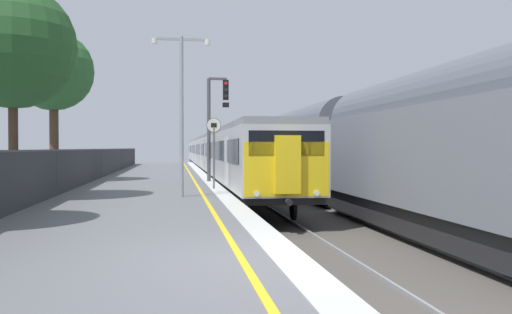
# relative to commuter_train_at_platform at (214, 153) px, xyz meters

# --- Properties ---
(ground) EXTENTS (17.40, 110.00, 1.21)m
(ground) POSITION_rel_commuter_train_at_platform_xyz_m (0.54, -39.52, -1.88)
(ground) COLOR slate
(commuter_train_at_platform) EXTENTS (2.83, 62.98, 3.81)m
(commuter_train_at_platform) POSITION_rel_commuter_train_at_platform_xyz_m (0.00, 0.00, 0.00)
(commuter_train_at_platform) COLOR #B7B7BC
(commuter_train_at_platform) RESTS_ON ground
(freight_train_adjacent_track) EXTENTS (2.60, 28.41, 4.91)m
(freight_train_adjacent_track) POSITION_rel_commuter_train_at_platform_xyz_m (4.00, -25.52, 0.43)
(freight_train_adjacent_track) COLOR #232326
(freight_train_adjacent_track) RESTS_ON ground
(signal_gantry) EXTENTS (1.10, 0.24, 5.20)m
(signal_gantry) POSITION_rel_commuter_train_at_platform_xyz_m (-1.48, -20.57, 1.97)
(signal_gantry) COLOR #47474C
(signal_gantry) RESTS_ON ground
(speed_limit_sign) EXTENTS (0.59, 0.08, 2.91)m
(speed_limit_sign) POSITION_rel_commuter_train_at_platform_xyz_m (-1.85, -25.45, 0.58)
(speed_limit_sign) COLOR #59595B
(speed_limit_sign) RESTS_ON ground
(platform_lamp_mid) EXTENTS (2.00, 0.20, 5.51)m
(platform_lamp_mid) POSITION_rel_commuter_train_at_platform_xyz_m (-3.20, -28.88, 1.99)
(platform_lamp_mid) COLOR #93999E
(platform_lamp_mid) RESTS_ON ground
(background_tree_centre) EXTENTS (4.05, 4.05, 7.00)m
(background_tree_centre) POSITION_rel_commuter_train_at_platform_xyz_m (-8.72, -29.22, 3.59)
(background_tree_centre) COLOR #473323
(background_tree_centre) RESTS_ON ground
(background_tree_right) EXTENTS (3.94, 3.94, 7.49)m
(background_tree_right) POSITION_rel_commuter_train_at_platform_xyz_m (-9.43, -19.52, 4.08)
(background_tree_right) COLOR #473323
(background_tree_right) RESTS_ON ground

